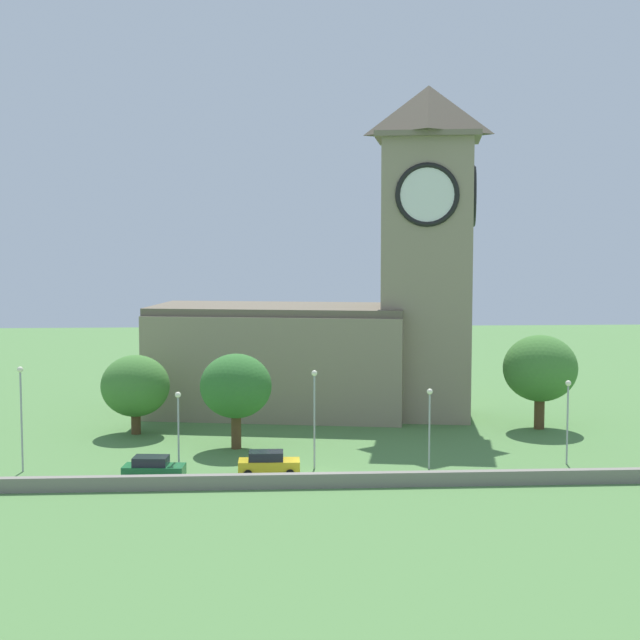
% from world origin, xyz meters
% --- Properties ---
extents(ground_plane, '(200.00, 200.00, 0.00)m').
position_xyz_m(ground_plane, '(0.00, 15.00, 0.00)').
color(ground_plane, '#517F42').
extents(church, '(32.67, 16.29, 31.26)m').
position_xyz_m(church, '(3.97, 24.63, 9.79)').
color(church, gray).
rests_on(church, ground).
extents(quay_barrier, '(59.02, 0.70, 1.00)m').
position_xyz_m(quay_barrier, '(0.00, -2.68, 0.50)').
color(quay_barrier, gray).
rests_on(quay_barrier, ground).
extents(car_green, '(4.46, 2.56, 1.74)m').
position_xyz_m(car_green, '(-11.40, -0.09, 0.88)').
color(car_green, '#1E6B38').
rests_on(car_green, ground).
extents(car_yellow, '(4.47, 2.28, 1.76)m').
position_xyz_m(car_yellow, '(-3.25, 0.99, 0.89)').
color(car_yellow, gold).
rests_on(car_yellow, ground).
extents(streetlamp_west_end, '(0.44, 0.44, 7.80)m').
position_xyz_m(streetlamp_west_end, '(-21.28, 3.10, 5.13)').
color(streetlamp_west_end, '#9EA0A5').
rests_on(streetlamp_west_end, ground).
extents(streetlamp_west_mid, '(0.44, 0.44, 6.03)m').
position_xyz_m(streetlamp_west_mid, '(-9.76, 1.89, 4.11)').
color(streetlamp_west_mid, '#9EA0A5').
rests_on(streetlamp_west_mid, ground).
extents(streetlamp_central, '(0.44, 0.44, 7.40)m').
position_xyz_m(streetlamp_central, '(0.20, 2.76, 4.90)').
color(streetlamp_central, '#9EA0A5').
rests_on(streetlamp_central, ground).
extents(streetlamp_east_mid, '(0.44, 0.44, 6.03)m').
position_xyz_m(streetlamp_east_mid, '(8.72, 2.21, 4.11)').
color(streetlamp_east_mid, '#9EA0A5').
rests_on(streetlamp_east_mid, ground).
extents(streetlamp_east_end, '(0.44, 0.44, 6.43)m').
position_xyz_m(streetlamp_east_end, '(19.40, 3.00, 4.35)').
color(streetlamp_east_end, '#9EA0A5').
rests_on(streetlamp_east_end, ground).
extents(tree_by_tower, '(5.97, 5.97, 6.94)m').
position_xyz_m(tree_by_tower, '(-14.70, 16.35, 4.23)').
color(tree_by_tower, brown).
rests_on(tree_by_tower, ground).
extents(tree_churchyard, '(5.82, 5.82, 7.78)m').
position_xyz_m(tree_churchyard, '(-5.79, 9.96, 5.12)').
color(tree_churchyard, brown).
rests_on(tree_churchyard, ground).
extents(tree_riverside_west, '(6.61, 6.61, 8.46)m').
position_xyz_m(tree_riverside_west, '(21.16, 16.48, 5.44)').
color(tree_riverside_west, brown).
rests_on(tree_riverside_west, ground).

